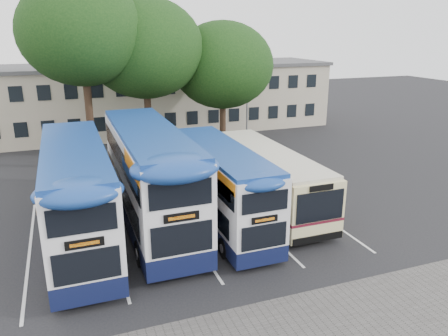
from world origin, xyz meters
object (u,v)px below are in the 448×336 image
at_px(bus_single, 266,174).
at_px(tree_left, 82,32).
at_px(bus_dd_mid, 150,173).
at_px(lamp_post, 248,81).
at_px(tree_right, 223,65).
at_px(bus_dd_left, 77,191).
at_px(tree_mid, 145,48).
at_px(bus_dd_right, 222,183).

bearing_deg(bus_single, tree_left, 129.32).
bearing_deg(tree_left, bus_dd_mid, -79.31).
relative_size(lamp_post, bus_single, 0.86).
relative_size(tree_right, bus_dd_left, 0.91).
distance_m(tree_mid, tree_right, 6.23).
bearing_deg(tree_left, bus_dd_right, -66.13).
height_order(lamp_post, tree_left, tree_left).
bearing_deg(tree_left, bus_single, -50.68).
bearing_deg(bus_dd_mid, tree_right, 56.13).
relative_size(tree_left, tree_right, 1.25).
bearing_deg(bus_dd_mid, bus_dd_right, -21.67).
xyz_separation_m(bus_dd_mid, bus_dd_right, (3.19, -1.27, -0.47)).
height_order(tree_mid, bus_dd_mid, tree_mid).
bearing_deg(tree_right, bus_single, -99.17).
xyz_separation_m(lamp_post, bus_dd_left, (-14.53, -15.04, -2.59)).
bearing_deg(tree_left, bus_dd_left, -97.20).
bearing_deg(tree_mid, tree_left, -163.13).
distance_m(bus_dd_left, bus_dd_right, 6.59).
bearing_deg(tree_left, tree_right, 10.66).
relative_size(lamp_post, bus_dd_mid, 0.78).
bearing_deg(bus_dd_left, tree_right, 48.62).
distance_m(tree_mid, bus_dd_mid, 12.97).
relative_size(tree_left, bus_dd_right, 1.31).
distance_m(tree_right, bus_single, 13.09).
xyz_separation_m(tree_left, bus_dd_right, (5.15, -11.63, -6.85)).
bearing_deg(lamp_post, bus_dd_mid, -128.29).
bearing_deg(bus_dd_left, bus_dd_mid, 15.06).
xyz_separation_m(tree_right, bus_dd_mid, (-8.25, -12.29, -3.95)).
bearing_deg(bus_dd_right, bus_dd_left, 176.87).
bearing_deg(bus_single, tree_right, 80.83).
xyz_separation_m(lamp_post, bus_dd_mid, (-11.15, -14.13, -2.43)).
distance_m(tree_mid, bus_single, 13.57).
bearing_deg(bus_dd_mid, bus_dd_left, -164.94).
distance_m(tree_left, bus_dd_right, 14.45).
relative_size(tree_left, bus_dd_left, 1.15).
height_order(bus_dd_left, bus_dd_mid, bus_dd_mid).
distance_m(tree_left, tree_right, 10.66).
bearing_deg(bus_dd_left, tree_left, 82.80).
bearing_deg(bus_single, bus_dd_mid, -177.49).
bearing_deg(tree_right, tree_left, -169.34).
xyz_separation_m(lamp_post, tree_left, (-13.11, -3.76, 3.95)).
relative_size(tree_mid, tree_right, 1.16).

